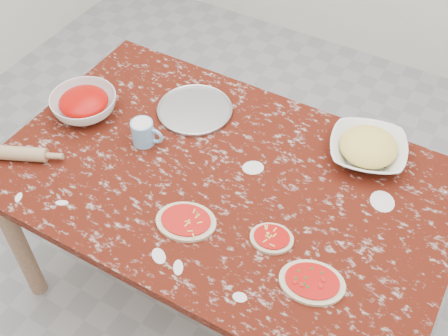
% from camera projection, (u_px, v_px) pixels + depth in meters
% --- Properties ---
extents(ground, '(4.00, 4.00, 0.00)m').
position_uv_depth(ground, '(224.00, 287.00, 2.53)').
color(ground, gray).
extents(worktable, '(1.60, 1.00, 0.75)m').
position_uv_depth(worktable, '(224.00, 193.00, 2.03)').
color(worktable, '#411008').
rests_on(worktable, ground).
extents(pizza_tray, '(0.31, 0.31, 0.01)m').
position_uv_depth(pizza_tray, '(195.00, 110.00, 2.20)').
color(pizza_tray, '#B2B2B7').
rests_on(pizza_tray, worktable).
extents(sauce_bowl, '(0.26, 0.26, 0.08)m').
position_uv_depth(sauce_bowl, '(84.00, 105.00, 2.17)').
color(sauce_bowl, white).
rests_on(sauce_bowl, worktable).
extents(cheese_bowl, '(0.34, 0.34, 0.07)m').
position_uv_depth(cheese_bowl, '(367.00, 150.00, 2.01)').
color(cheese_bowl, white).
rests_on(cheese_bowl, worktable).
extents(flour_mug, '(0.12, 0.08, 0.10)m').
position_uv_depth(flour_mug, '(144.00, 132.00, 2.05)').
color(flour_mug, '#79B4E2').
rests_on(flour_mug, worktable).
extents(pizza_left, '(0.24, 0.21, 0.02)m').
position_uv_depth(pizza_left, '(186.00, 221.00, 1.83)').
color(pizza_left, beige).
rests_on(pizza_left, worktable).
extents(pizza_mid, '(0.17, 0.15, 0.02)m').
position_uv_depth(pizza_mid, '(272.00, 238.00, 1.79)').
color(pizza_mid, beige).
rests_on(pizza_mid, worktable).
extents(pizza_right, '(0.23, 0.20, 0.02)m').
position_uv_depth(pizza_right, '(312.00, 282.00, 1.68)').
color(pizza_right, beige).
rests_on(pizza_right, worktable).
extents(rolling_pin, '(0.26, 0.16, 0.05)m').
position_uv_depth(rolling_pin, '(11.00, 153.00, 2.01)').
color(rolling_pin, tan).
rests_on(rolling_pin, worktable).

